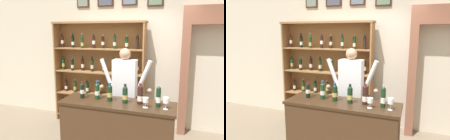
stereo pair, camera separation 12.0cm
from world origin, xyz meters
TOP-DOWN VIEW (x-y plane):
  - back_wall at (-0.00, 1.63)m, footprint 12.00×0.19m
  - wine_shelf at (-0.70, 1.34)m, footprint 2.05×0.34m
  - archway_doorway at (1.68, 1.50)m, footprint 1.39×0.45m
  - tasting_counter at (0.12, -0.00)m, footprint 1.71×0.56m
  - shopkeeper at (0.08, 0.59)m, footprint 0.94×0.22m
  - tasting_bottle_prosecco at (-0.46, 0.03)m, footprint 0.07×0.07m
  - tasting_bottle_super_tuscan at (-0.21, 0.05)m, footprint 0.08×0.08m
  - tasting_bottle_riserva at (-0.00, 0.02)m, footprint 0.08×0.08m
  - tasting_bottle_rosso at (0.24, 0.01)m, footprint 0.08×0.08m
  - tasting_bottle_vin_santo at (0.46, 0.04)m, footprint 0.08×0.08m
  - tasting_bottle_brunello at (0.72, 0.00)m, footprint 0.07×0.07m
  - wine_glass_spare at (0.83, -0.07)m, footprint 0.08×0.08m
  - wine_glass_left at (0.56, -0.09)m, footprint 0.08×0.08m

SIDE VIEW (x-z plane):
  - tasting_counter at x=0.12m, z-range 0.00..0.98m
  - shopkeeper at x=0.08m, z-range 0.20..1.95m
  - wine_glass_left at x=0.56m, z-range 1.01..1.16m
  - wine_glass_spare at x=0.83m, z-range 1.02..1.19m
  - tasting_bottle_prosecco at x=-0.46m, z-range 0.98..1.24m
  - tasting_bottle_rosso at x=0.24m, z-range 0.97..1.26m
  - tasting_bottle_riserva at x=0.00m, z-range 0.98..1.26m
  - tasting_bottle_super_tuscan at x=-0.21m, z-range 0.97..1.26m
  - tasting_bottle_vin_santo at x=0.46m, z-range 0.97..1.28m
  - tasting_bottle_brunello at x=0.72m, z-range 0.97..1.29m
  - wine_shelf at x=-0.70m, z-range 0.06..2.29m
  - archway_doorway at x=1.68m, z-range 0.19..2.67m
  - back_wall at x=0.00m, z-range 0.00..3.52m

